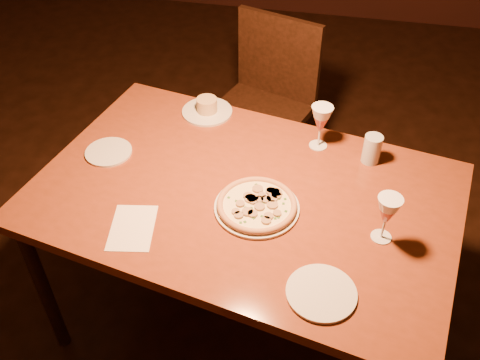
# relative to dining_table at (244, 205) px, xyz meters

# --- Properties ---
(floor) EXTENTS (7.00, 7.00, 0.00)m
(floor) POSITION_rel_dining_table_xyz_m (0.01, -0.19, -0.73)
(floor) COLOR #321910
(floor) RESTS_ON ground
(dining_table) EXTENTS (1.66, 1.23, 0.80)m
(dining_table) POSITION_rel_dining_table_xyz_m (0.00, 0.00, 0.00)
(dining_table) COLOR brown
(dining_table) RESTS_ON floor
(chair_far) EXTENTS (0.59, 0.59, 0.97)m
(chair_far) POSITION_rel_dining_table_xyz_m (-0.09, 0.97, -0.19)
(chair_far) COLOR black
(chair_far) RESTS_ON floor
(pizza_plate) EXTENTS (0.30, 0.30, 0.03)m
(pizza_plate) POSITION_rel_dining_table_xyz_m (0.06, -0.08, 0.09)
(pizza_plate) COLOR silver
(pizza_plate) RESTS_ON dining_table
(ramekin_saucer) EXTENTS (0.22, 0.22, 0.07)m
(ramekin_saucer) POSITION_rel_dining_table_xyz_m (-0.25, 0.45, 0.09)
(ramekin_saucer) COLOR silver
(ramekin_saucer) RESTS_ON dining_table
(wine_glass_far) EXTENTS (0.08, 0.08, 0.18)m
(wine_glass_far) POSITION_rel_dining_table_xyz_m (0.23, 0.32, 0.16)
(wine_glass_far) COLOR #B64E4B
(wine_glass_far) RESTS_ON dining_table
(wine_glass_right) EXTENTS (0.08, 0.08, 0.18)m
(wine_glass_right) POSITION_rel_dining_table_xyz_m (0.49, -0.12, 0.16)
(wine_glass_right) COLOR #B64E4B
(wine_glass_right) RESTS_ON dining_table
(water_tumbler) EXTENTS (0.07, 0.07, 0.11)m
(water_tumbler) POSITION_rel_dining_table_xyz_m (0.44, 0.27, 0.13)
(water_tumbler) COLOR #B0BBC0
(water_tumbler) RESTS_ON dining_table
(side_plate_left) EXTENTS (0.18, 0.18, 0.01)m
(side_plate_left) POSITION_rel_dining_table_xyz_m (-0.56, 0.11, 0.08)
(side_plate_left) COLOR silver
(side_plate_left) RESTS_ON dining_table
(side_plate_near) EXTENTS (0.21, 0.21, 0.01)m
(side_plate_near) POSITION_rel_dining_table_xyz_m (0.31, -0.39, 0.08)
(side_plate_near) COLOR silver
(side_plate_near) RESTS_ON dining_table
(menu_card) EXTENTS (0.18, 0.23, 0.00)m
(menu_card) POSITION_rel_dining_table_xyz_m (-0.33, -0.25, 0.07)
(menu_card) COLOR white
(menu_card) RESTS_ON dining_table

